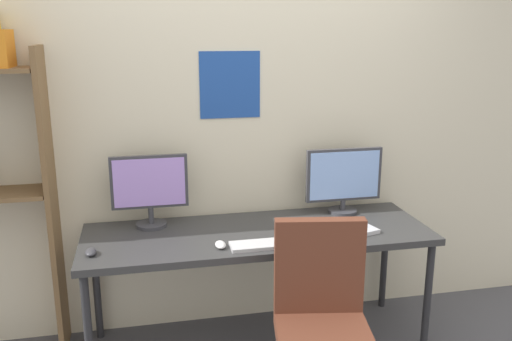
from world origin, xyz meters
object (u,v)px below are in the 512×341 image
at_px(keyboard_main, 267,244).
at_px(monitor_left, 150,187).
at_px(mouse_left_side, 91,252).
at_px(mouse_right_side, 220,245).
at_px(desk, 258,240).
at_px(monitor_right, 344,179).
at_px(laptop_closed, 346,230).

bearing_deg(keyboard_main, monitor_left, 143.61).
xyz_separation_m(keyboard_main, mouse_left_side, (-0.92, 0.08, 0.01)).
height_order(mouse_left_side, mouse_right_side, same).
distance_m(keyboard_main, mouse_left_side, 0.92).
bearing_deg(keyboard_main, mouse_right_side, 172.30).
height_order(desk, keyboard_main, keyboard_main).
height_order(desk, monitor_left, monitor_left).
bearing_deg(keyboard_main, monitor_right, 36.40).
height_order(desk, laptop_closed, laptop_closed).
height_order(keyboard_main, laptop_closed, laptop_closed).
height_order(keyboard_main, mouse_left_side, mouse_left_side).
relative_size(desk, monitor_right, 4.09).
relative_size(desk, monitor_left, 4.49).
height_order(monitor_left, keyboard_main, monitor_left).
bearing_deg(monitor_right, keyboard_main, -143.60).
bearing_deg(monitor_right, mouse_left_side, -166.44).
xyz_separation_m(desk, laptop_closed, (0.49, -0.12, 0.07)).
bearing_deg(mouse_right_side, desk, 38.46).
distance_m(desk, laptop_closed, 0.51).
xyz_separation_m(desk, keyboard_main, (0.00, -0.23, 0.06)).
distance_m(desk, monitor_right, 0.69).
height_order(monitor_left, mouse_right_side, monitor_left).
bearing_deg(mouse_left_side, desk, 9.52).
distance_m(desk, mouse_right_side, 0.32).
distance_m(monitor_left, mouse_right_side, 0.58).
bearing_deg(monitor_left, mouse_right_side, -49.22).
xyz_separation_m(keyboard_main, laptop_closed, (0.49, 0.11, 0.00)).
xyz_separation_m(mouse_right_side, laptop_closed, (0.74, 0.07, -0.00)).
distance_m(keyboard_main, mouse_right_side, 0.25).
relative_size(monitor_left, mouse_right_side, 4.63).
bearing_deg(desk, monitor_right, 19.49).
height_order(monitor_right, mouse_right_side, monitor_right).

